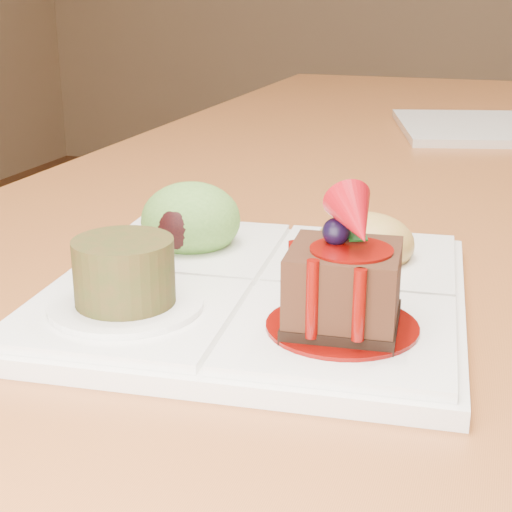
% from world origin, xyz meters
% --- Properties ---
extents(dining_table, '(1.00, 1.80, 0.75)m').
position_xyz_m(dining_table, '(0.00, 0.00, 0.68)').
color(dining_table, '#9B5428').
rests_on(dining_table, ground).
extents(sampler_plate, '(0.30, 0.30, 0.11)m').
position_xyz_m(sampler_plate, '(-0.13, -0.59, 0.77)').
color(sampler_plate, white).
rests_on(sampler_plate, dining_table).
extents(second_plate, '(0.34, 0.34, 0.01)m').
position_xyz_m(second_plate, '(0.00, 0.18, 0.76)').
color(second_plate, white).
rests_on(second_plate, dining_table).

